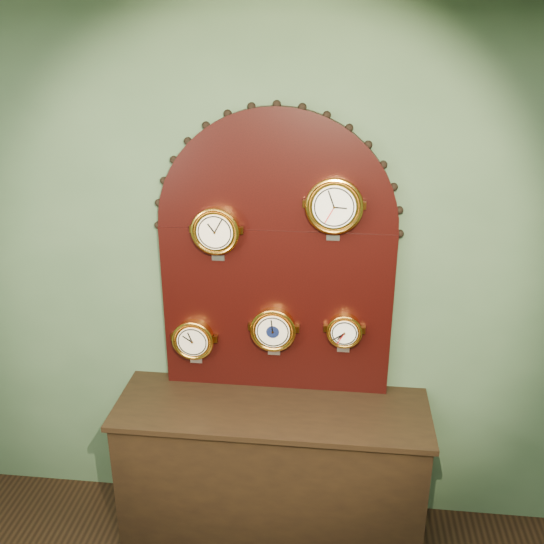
# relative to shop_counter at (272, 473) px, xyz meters

# --- Properties ---
(wall_back) EXTENTS (4.00, 0.00, 4.00)m
(wall_back) POSITION_rel_shop_counter_xyz_m (0.00, 0.27, 1.00)
(wall_back) COLOR #405C3F
(wall_back) RESTS_ON ground
(shop_counter) EXTENTS (1.60, 0.50, 0.80)m
(shop_counter) POSITION_rel_shop_counter_xyz_m (0.00, 0.00, 0.00)
(shop_counter) COLOR black
(shop_counter) RESTS_ON ground_plane
(display_board) EXTENTS (1.26, 0.06, 1.53)m
(display_board) POSITION_rel_shop_counter_xyz_m (0.00, 0.22, 1.23)
(display_board) COLOR black
(display_board) RESTS_ON shop_counter
(roman_clock) EXTENTS (0.24, 0.08, 0.29)m
(roman_clock) POSITION_rel_shop_counter_xyz_m (-0.29, 0.15, 1.33)
(roman_clock) COLOR gold
(roman_clock) RESTS_ON display_board
(arabic_clock) EXTENTS (0.28, 0.08, 0.33)m
(arabic_clock) POSITION_rel_shop_counter_xyz_m (0.28, 0.15, 1.48)
(arabic_clock) COLOR gold
(arabic_clock) RESTS_ON display_board
(hygrometer) EXTENTS (0.22, 0.08, 0.28)m
(hygrometer) POSITION_rel_shop_counter_xyz_m (-0.44, 0.15, 0.72)
(hygrometer) COLOR gold
(hygrometer) RESTS_ON display_board
(barometer) EXTENTS (0.24, 0.08, 0.29)m
(barometer) POSITION_rel_shop_counter_xyz_m (-0.01, 0.15, 0.81)
(barometer) COLOR gold
(barometer) RESTS_ON display_board
(tide_clock) EXTENTS (0.18, 0.08, 0.24)m
(tide_clock) POSITION_rel_shop_counter_xyz_m (0.36, 0.15, 0.82)
(tide_clock) COLOR gold
(tide_clock) RESTS_ON display_board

